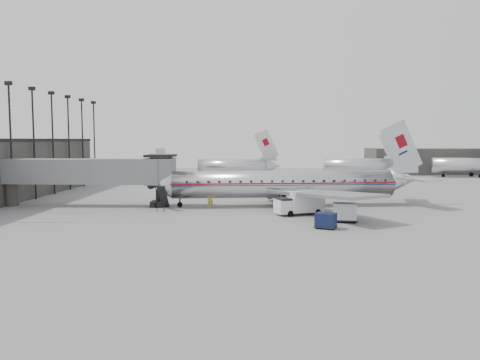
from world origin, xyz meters
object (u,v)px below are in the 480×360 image
object	(u,v)px
airliner	(289,184)
baggage_cart_white	(345,212)
baggage_cart_navy	(326,220)
service_van	(300,203)
ramp_worker	(210,200)

from	to	relation	value
airliner	baggage_cart_white	bearing A→B (deg)	-73.52
baggage_cart_white	baggage_cart_navy	bearing A→B (deg)	-114.33
service_van	baggage_cart_white	size ratio (longest dim) A/B	2.11
baggage_cart_navy	baggage_cart_white	world-z (taller)	baggage_cart_white
baggage_cart_navy	ramp_worker	distance (m)	17.61
airliner	baggage_cart_white	distance (m)	12.24
service_van	baggage_cart_navy	xyz separation A→B (m)	(1.63, -7.98, -0.52)
airliner	ramp_worker	size ratio (longest dim) A/B	17.57
airliner	service_van	distance (m)	6.92
airliner	ramp_worker	xyz separation A→B (m)	(-9.50, -1.71, -1.74)
service_van	ramp_worker	world-z (taller)	service_van
baggage_cart_navy	ramp_worker	bearing A→B (deg)	157.43
baggage_cart_white	ramp_worker	world-z (taller)	ramp_worker
baggage_cart_white	ramp_worker	bearing A→B (deg)	156.03
service_van	baggage_cart_white	distance (m)	5.97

